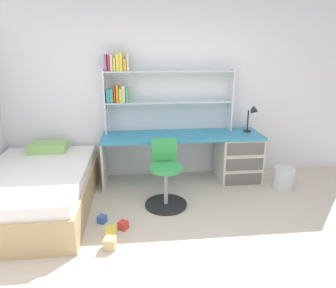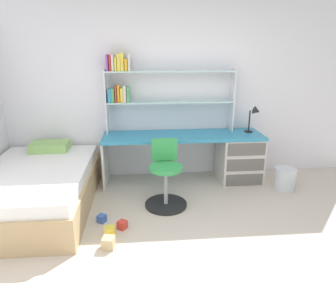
{
  "view_description": "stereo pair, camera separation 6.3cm",
  "coord_description": "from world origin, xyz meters",
  "px_view_note": "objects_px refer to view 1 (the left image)",
  "views": [
    {
      "loc": [
        -0.58,
        -2.21,
        1.85
      ],
      "look_at": [
        -0.22,
        1.21,
        0.79
      ],
      "focal_mm": 32.49,
      "sensor_mm": 36.0,
      "label": 1
    },
    {
      "loc": [
        -0.51,
        -2.21,
        1.85
      ],
      "look_at": [
        -0.22,
        1.21,
        0.79
      ],
      "focal_mm": 32.49,
      "sensor_mm": 36.0,
      "label": 2
    }
  ],
  "objects_px": {
    "toy_block_blue_1": "(102,219)",
    "desk": "(223,154)",
    "waste_bin": "(284,178)",
    "toy_block_natural_3": "(110,243)",
    "bed_platform": "(36,190)",
    "toy_block_yellow_2": "(111,232)",
    "toy_block_red_0": "(123,225)",
    "swivel_chair": "(166,180)",
    "desk_lamp": "(253,115)",
    "bookshelf_hutch": "(147,86)"
  },
  "relations": [
    {
      "from": "waste_bin",
      "to": "bed_platform",
      "type": "bearing_deg",
      "value": -175.88
    },
    {
      "from": "desk_lamp",
      "to": "waste_bin",
      "type": "height_order",
      "value": "desk_lamp"
    },
    {
      "from": "bed_platform",
      "to": "toy_block_blue_1",
      "type": "xyz_separation_m",
      "value": [
        0.81,
        -0.4,
        -0.21
      ]
    },
    {
      "from": "bed_platform",
      "to": "toy_block_red_0",
      "type": "distance_m",
      "value": 1.2
    },
    {
      "from": "desk",
      "to": "toy_block_blue_1",
      "type": "relative_size",
      "value": 26.83
    },
    {
      "from": "swivel_chair",
      "to": "toy_block_yellow_2",
      "type": "height_order",
      "value": "swivel_chair"
    },
    {
      "from": "toy_block_red_0",
      "to": "swivel_chair",
      "type": "bearing_deg",
      "value": 44.46
    },
    {
      "from": "waste_bin",
      "to": "toy_block_yellow_2",
      "type": "bearing_deg",
      "value": -158.27
    },
    {
      "from": "bed_platform",
      "to": "desk_lamp",
      "type": "bearing_deg",
      "value": 12.92
    },
    {
      "from": "waste_bin",
      "to": "toy_block_natural_3",
      "type": "distance_m",
      "value": 2.55
    },
    {
      "from": "desk",
      "to": "bed_platform",
      "type": "bearing_deg",
      "value": -165.59
    },
    {
      "from": "bed_platform",
      "to": "toy_block_blue_1",
      "type": "height_order",
      "value": "bed_platform"
    },
    {
      "from": "toy_block_yellow_2",
      "to": "bookshelf_hutch",
      "type": "bearing_deg",
      "value": 72.95
    },
    {
      "from": "waste_bin",
      "to": "toy_block_red_0",
      "type": "height_order",
      "value": "waste_bin"
    },
    {
      "from": "desk",
      "to": "toy_block_natural_3",
      "type": "xyz_separation_m",
      "value": [
        -1.54,
        -1.51,
        -0.34
      ]
    },
    {
      "from": "desk",
      "to": "bed_platform",
      "type": "distance_m",
      "value": 2.55
    },
    {
      "from": "toy_block_blue_1",
      "to": "toy_block_natural_3",
      "type": "height_order",
      "value": "toy_block_natural_3"
    },
    {
      "from": "toy_block_yellow_2",
      "to": "swivel_chair",
      "type": "bearing_deg",
      "value": 45.24
    },
    {
      "from": "waste_bin",
      "to": "toy_block_natural_3",
      "type": "relative_size",
      "value": 2.7
    },
    {
      "from": "swivel_chair",
      "to": "toy_block_red_0",
      "type": "relative_size",
      "value": 9.23
    },
    {
      "from": "toy_block_red_0",
      "to": "toy_block_yellow_2",
      "type": "relative_size",
      "value": 0.84
    },
    {
      "from": "bookshelf_hutch",
      "to": "toy_block_yellow_2",
      "type": "xyz_separation_m",
      "value": [
        -0.46,
        -1.51,
        -1.33
      ]
    },
    {
      "from": "desk",
      "to": "toy_block_blue_1",
      "type": "distance_m",
      "value": 1.99
    },
    {
      "from": "desk",
      "to": "toy_block_yellow_2",
      "type": "distance_m",
      "value": 2.06
    },
    {
      "from": "bed_platform",
      "to": "toy_block_natural_3",
      "type": "relative_size",
      "value": 16.81
    },
    {
      "from": "bed_platform",
      "to": "waste_bin",
      "type": "relative_size",
      "value": 6.22
    },
    {
      "from": "bed_platform",
      "to": "toy_block_natural_3",
      "type": "bearing_deg",
      "value": -43.28
    },
    {
      "from": "toy_block_red_0",
      "to": "toy_block_blue_1",
      "type": "bearing_deg",
      "value": 147.32
    },
    {
      "from": "bookshelf_hutch",
      "to": "desk_lamp",
      "type": "bearing_deg",
      "value": -6.04
    },
    {
      "from": "desk",
      "to": "swivel_chair",
      "type": "height_order",
      "value": "swivel_chair"
    },
    {
      "from": "desk",
      "to": "bed_platform",
      "type": "relative_size",
      "value": 1.18
    },
    {
      "from": "toy_block_natural_3",
      "to": "desk",
      "type": "bearing_deg",
      "value": 44.58
    },
    {
      "from": "bed_platform",
      "to": "toy_block_red_0",
      "type": "xyz_separation_m",
      "value": [
        1.05,
        -0.55,
        -0.21
      ]
    },
    {
      "from": "bed_platform",
      "to": "waste_bin",
      "type": "xyz_separation_m",
      "value": [
        3.23,
        0.23,
        -0.1
      ]
    },
    {
      "from": "desk_lamp",
      "to": "swivel_chair",
      "type": "relative_size",
      "value": 0.47
    },
    {
      "from": "toy_block_red_0",
      "to": "bed_platform",
      "type": "bearing_deg",
      "value": 152.27
    },
    {
      "from": "desk_lamp",
      "to": "toy_block_blue_1",
      "type": "xyz_separation_m",
      "value": [
        -2.08,
        -1.06,
        -0.92
      ]
    },
    {
      "from": "toy_block_blue_1",
      "to": "desk_lamp",
      "type": "bearing_deg",
      "value": 26.99
    },
    {
      "from": "toy_block_blue_1",
      "to": "toy_block_yellow_2",
      "type": "xyz_separation_m",
      "value": [
        0.12,
        -0.29,
        0.01
      ]
    },
    {
      "from": "swivel_chair",
      "to": "waste_bin",
      "type": "relative_size",
      "value": 2.66
    },
    {
      "from": "desk_lamp",
      "to": "toy_block_natural_3",
      "type": "relative_size",
      "value": 3.38
    },
    {
      "from": "waste_bin",
      "to": "desk_lamp",
      "type": "bearing_deg",
      "value": 128.34
    },
    {
      "from": "bookshelf_hutch",
      "to": "desk_lamp",
      "type": "distance_m",
      "value": 1.56
    },
    {
      "from": "bookshelf_hutch",
      "to": "toy_block_blue_1",
      "type": "xyz_separation_m",
      "value": [
        -0.58,
        -1.22,
        -1.34
      ]
    },
    {
      "from": "bookshelf_hutch",
      "to": "toy_block_red_0",
      "type": "height_order",
      "value": "bookshelf_hutch"
    },
    {
      "from": "toy_block_natural_3",
      "to": "bookshelf_hutch",
      "type": "bearing_deg",
      "value": 74.98
    },
    {
      "from": "swivel_chair",
      "to": "toy_block_red_0",
      "type": "bearing_deg",
      "value": -135.54
    },
    {
      "from": "swivel_chair",
      "to": "toy_block_blue_1",
      "type": "height_order",
      "value": "swivel_chair"
    },
    {
      "from": "toy_block_blue_1",
      "to": "desk",
      "type": "bearing_deg",
      "value": 31.87
    },
    {
      "from": "waste_bin",
      "to": "toy_block_natural_3",
      "type": "height_order",
      "value": "waste_bin"
    }
  ]
}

